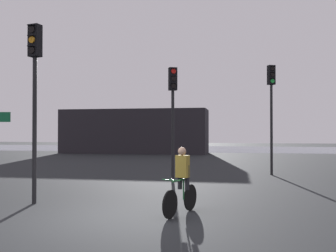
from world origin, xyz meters
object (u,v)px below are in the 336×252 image
(distant_building, at_px, (135,131))
(cyclist, at_px, (182,180))
(traffic_light_far_right, at_px, (271,99))
(traffic_light_center, at_px, (173,103))
(traffic_light_near_left, at_px, (35,80))

(distant_building, height_order, cyclist, distant_building)
(distant_building, relative_size, cyclist, 8.35)
(traffic_light_far_right, height_order, traffic_light_center, traffic_light_far_right)
(traffic_light_far_right, height_order, cyclist, traffic_light_far_right)
(distant_building, bearing_deg, cyclist, -71.88)
(traffic_light_center, height_order, cyclist, traffic_light_center)
(traffic_light_far_right, height_order, traffic_light_near_left, traffic_light_far_right)
(distant_building, distance_m, cyclist, 26.40)
(traffic_light_far_right, distance_m, traffic_light_center, 5.26)
(traffic_light_far_right, xyz_separation_m, traffic_light_center, (-4.07, -3.32, -0.34))
(traffic_light_far_right, relative_size, traffic_light_near_left, 1.02)
(traffic_light_center, relative_size, cyclist, 2.79)
(distant_building, relative_size, traffic_light_near_left, 2.73)
(traffic_light_near_left, xyz_separation_m, cyclist, (4.23, -0.53, -2.62))
(traffic_light_near_left, relative_size, traffic_light_center, 1.10)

